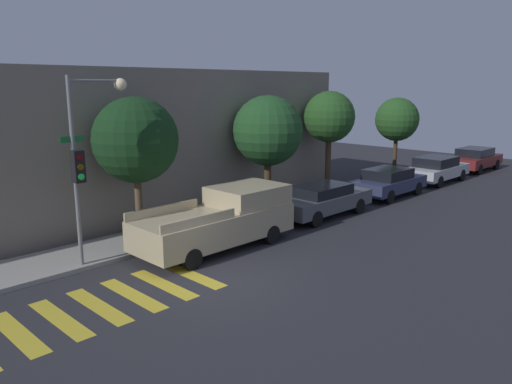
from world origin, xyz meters
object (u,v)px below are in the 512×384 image
pickup_truck (222,219)px  sedan_near_corner (322,199)px  traffic_light_pole (87,147)px  sedan_middle (388,182)px  tree_near_corner (136,140)px  tree_midblock (268,131)px  tree_behind_truck (397,120)px  sedan_tail_of_row (475,159)px  tree_far_end (329,117)px  sedan_far_end (436,169)px

pickup_truck → sedan_near_corner: 5.42m
pickup_truck → traffic_light_pole: bearing=161.9°
sedan_middle → tree_near_corner: size_ratio=0.86×
sedan_middle → tree_near_corner: bearing=168.5°
tree_midblock → tree_behind_truck: tree_midblock is taller
pickup_truck → sedan_near_corner: (5.41, 0.00, -0.23)m
sedan_near_corner → tree_behind_truck: size_ratio=1.02×
tree_midblock → sedan_near_corner: bearing=-76.4°
traffic_light_pole → sedan_tail_of_row: bearing=-2.9°
tree_behind_truck → tree_far_end: bearing=-180.0°
traffic_light_pole → pickup_truck: (3.88, -1.27, -2.59)m
traffic_light_pole → tree_far_end: size_ratio=1.11×
pickup_truck → sedan_tail_of_row: bearing=0.0°
sedan_near_corner → tree_behind_truck: 10.76m
sedan_near_corner → sedan_tail_of_row: bearing=0.0°
pickup_truck → sedan_middle: size_ratio=1.30×
pickup_truck → tree_behind_truck: bearing=9.0°
sedan_near_corner → tree_far_end: 5.36m
traffic_light_pole → tree_far_end: traffic_light_pole is taller
tree_far_end → tree_midblock: bearing=180.0°
sedan_near_corner → sedan_far_end: bearing=-0.0°
sedan_near_corner → tree_midblock: size_ratio=0.96×
tree_behind_truck → pickup_truck: bearing=-171.0°
tree_behind_truck → traffic_light_pole: bearing=-176.5°
pickup_truck → tree_far_end: bearing=15.2°
tree_near_corner → tree_midblock: bearing=0.0°
tree_near_corner → tree_midblock: tree_near_corner is taller
tree_near_corner → tree_midblock: size_ratio=1.01×
sedan_tail_of_row → sedan_middle: bearing=-180.0°
sedan_middle → sedan_far_end: sedan_far_end is taller
traffic_light_pole → sedan_middle: 14.82m
sedan_near_corner → tree_behind_truck: (10.15, 2.47, 2.59)m
traffic_light_pole → sedan_far_end: (19.56, -1.27, -2.80)m
sedan_tail_of_row → sedan_near_corner: bearing=180.0°
sedan_middle → tree_far_end: size_ratio=0.85×
sedan_tail_of_row → tree_near_corner: tree_near_corner is taller
tree_near_corner → tree_behind_truck: (17.12, 0.00, -0.16)m
tree_near_corner → traffic_light_pole: bearing=-152.6°
sedan_far_end → tree_behind_truck: 3.56m
sedan_tail_of_row → tree_midblock: tree_midblock is taller
sedan_middle → sedan_tail_of_row: sedan_tail_of_row is taller
pickup_truck → sedan_near_corner: size_ratio=1.18×
sedan_far_end → sedan_middle: bearing=180.0°
sedan_tail_of_row → traffic_light_pole: bearing=177.1°
pickup_truck → tree_behind_truck: 15.93m
traffic_light_pole → tree_midblock: 8.78m
sedan_far_end → traffic_light_pole: bearing=176.3°
tree_behind_truck → tree_near_corner: bearing=180.0°
sedan_middle → sedan_far_end: 5.07m
pickup_truck → sedan_far_end: 15.68m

